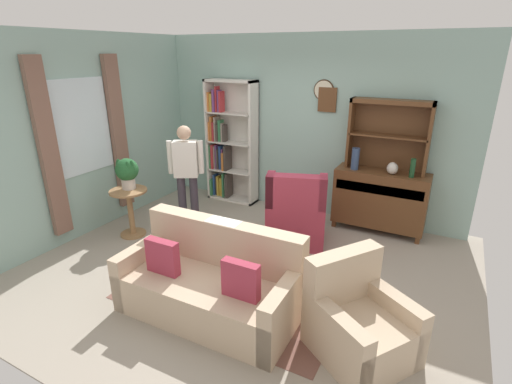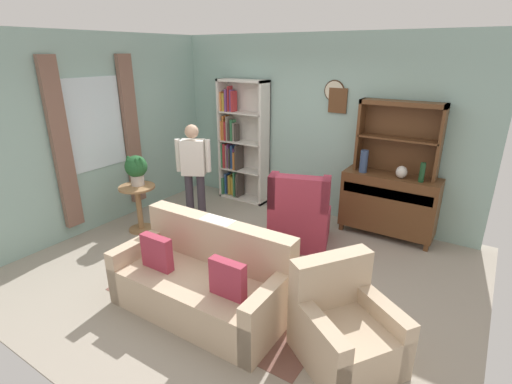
# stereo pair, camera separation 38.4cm
# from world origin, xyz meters

# --- Properties ---
(ground_plane) EXTENTS (5.40, 4.60, 0.02)m
(ground_plane) POSITION_xyz_m (0.00, 0.00, -0.01)
(ground_plane) COLOR #9E9384
(wall_back) EXTENTS (5.00, 0.09, 2.80)m
(wall_back) POSITION_xyz_m (0.00, 2.13, 1.40)
(wall_back) COLOR #93B7AD
(wall_back) RESTS_ON ground_plane
(wall_left) EXTENTS (0.16, 4.20, 2.80)m
(wall_left) POSITION_xyz_m (-2.52, -0.01, 1.40)
(wall_left) COLOR #93B7AD
(wall_left) RESTS_ON ground_plane
(area_rug) EXTENTS (2.39, 1.90, 0.01)m
(area_rug) POSITION_xyz_m (0.20, -0.30, 0.00)
(area_rug) COLOR brown
(area_rug) RESTS_ON ground_plane
(bookshelf) EXTENTS (0.90, 0.30, 2.10)m
(bookshelf) POSITION_xyz_m (-1.38, 1.94, 0.99)
(bookshelf) COLOR silver
(bookshelf) RESTS_ON ground_plane
(sideboard) EXTENTS (1.30, 0.45, 0.92)m
(sideboard) POSITION_xyz_m (1.28, 1.86, 0.51)
(sideboard) COLOR brown
(sideboard) RESTS_ON ground_plane
(sideboard_hutch) EXTENTS (1.10, 0.26, 1.00)m
(sideboard_hutch) POSITION_xyz_m (1.28, 1.97, 1.56)
(sideboard_hutch) COLOR brown
(sideboard_hutch) RESTS_ON sideboard
(vase_tall) EXTENTS (0.11, 0.11, 0.32)m
(vase_tall) POSITION_xyz_m (0.89, 1.78, 1.08)
(vase_tall) COLOR #33476B
(vase_tall) RESTS_ON sideboard
(vase_round) EXTENTS (0.15, 0.15, 0.17)m
(vase_round) POSITION_xyz_m (1.41, 1.79, 1.01)
(vase_round) COLOR beige
(vase_round) RESTS_ON sideboard
(bottle_wine) EXTENTS (0.07, 0.07, 0.26)m
(bottle_wine) POSITION_xyz_m (1.67, 1.77, 1.05)
(bottle_wine) COLOR #194223
(bottle_wine) RESTS_ON sideboard
(couch_floral) EXTENTS (1.81, 0.87, 0.90)m
(couch_floral) POSITION_xyz_m (0.15, -0.87, 0.31)
(couch_floral) COLOR #C6AD8E
(couch_floral) RESTS_ON ground_plane
(armchair_floral) EXTENTS (1.07, 1.06, 0.88)m
(armchair_floral) POSITION_xyz_m (1.62, -0.74, 0.29)
(armchair_floral) COLOR #C6AD8E
(armchair_floral) RESTS_ON ground_plane
(wingback_chair) EXTENTS (0.99, 1.01, 1.05)m
(wingback_chair) POSITION_xyz_m (0.34, 0.92, 0.38)
(wingback_chair) COLOR #A33347
(wingback_chair) RESTS_ON ground_plane
(plant_stand) EXTENTS (0.52, 0.52, 0.70)m
(plant_stand) POSITION_xyz_m (-1.85, 0.03, 0.43)
(plant_stand) COLOR #997047
(plant_stand) RESTS_ON ground_plane
(potted_plant_large) EXTENTS (0.32, 0.32, 0.44)m
(potted_plant_large) POSITION_xyz_m (-1.88, 0.07, 0.96)
(potted_plant_large) COLOR beige
(potted_plant_large) RESTS_ON plant_stand
(person_reading) EXTENTS (0.49, 0.34, 1.56)m
(person_reading) POSITION_xyz_m (-1.27, 0.62, 0.91)
(person_reading) COLOR #38333D
(person_reading) RESTS_ON ground_plane
(coffee_table) EXTENTS (0.80, 0.50, 0.42)m
(coffee_table) POSITION_xyz_m (0.28, -0.09, 0.35)
(coffee_table) COLOR brown
(coffee_table) RESTS_ON ground_plane
(book_stack) EXTENTS (0.18, 0.15, 0.04)m
(book_stack) POSITION_xyz_m (0.42, -0.05, 0.44)
(book_stack) COLOR #CC7233
(book_stack) RESTS_ON coffee_table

